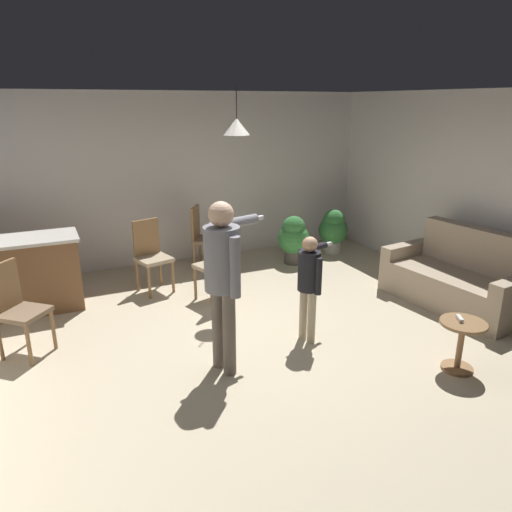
% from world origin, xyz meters
% --- Properties ---
extents(ground, '(7.68, 7.68, 0.00)m').
position_xyz_m(ground, '(0.00, 0.00, 0.00)').
color(ground, beige).
extents(wall_back, '(6.40, 0.10, 2.70)m').
position_xyz_m(wall_back, '(0.00, 3.20, 1.35)').
color(wall_back, silver).
rests_on(wall_back, ground).
extents(wall_right, '(0.10, 6.40, 2.70)m').
position_xyz_m(wall_right, '(3.20, 0.00, 1.35)').
color(wall_right, silver).
rests_on(wall_right, ground).
extents(couch_floral, '(1.06, 1.89, 1.00)m').
position_xyz_m(couch_floral, '(2.59, -0.15, 0.33)').
color(couch_floral, tan).
rests_on(couch_floral, ground).
extents(kitchen_counter, '(1.26, 0.66, 0.95)m').
position_xyz_m(kitchen_counter, '(-2.45, 1.98, 0.48)').
color(kitchen_counter, brown).
rests_on(kitchen_counter, ground).
extents(side_table_by_couch, '(0.44, 0.44, 0.52)m').
position_xyz_m(side_table_by_couch, '(1.36, -1.35, 0.33)').
color(side_table_by_couch, olive).
rests_on(side_table_by_couch, ground).
extents(person_adult, '(0.77, 0.63, 1.70)m').
position_xyz_m(person_adult, '(-0.73, -0.37, 1.05)').
color(person_adult, '#60564C').
rests_on(person_adult, ground).
extents(person_child, '(0.57, 0.45, 1.20)m').
position_xyz_m(person_child, '(0.32, -0.20, 0.75)').
color(person_child, tan).
rests_on(person_child, ground).
extents(dining_chair_by_counter, '(0.53, 0.53, 1.00)m').
position_xyz_m(dining_chair_by_counter, '(-0.21, 1.24, 0.55)').
color(dining_chair_by_counter, olive).
rests_on(dining_chair_by_counter, ground).
extents(dining_chair_near_wall, '(0.58, 0.58, 1.00)m').
position_xyz_m(dining_chair_near_wall, '(0.05, 2.56, 0.55)').
color(dining_chair_near_wall, olive).
rests_on(dining_chair_near_wall, ground).
extents(dining_chair_centre_back, '(0.59, 0.59, 1.00)m').
position_xyz_m(dining_chair_centre_back, '(-2.56, 0.81, 0.55)').
color(dining_chair_centre_back, olive).
rests_on(dining_chair_centre_back, ground).
extents(dining_chair_spare, '(0.51, 0.51, 1.00)m').
position_xyz_m(dining_chair_spare, '(-0.90, 2.00, 0.55)').
color(dining_chair_spare, olive).
rests_on(dining_chair_spare, ground).
extents(potted_plant_corner, '(0.51, 0.51, 0.79)m').
position_xyz_m(potted_plant_corner, '(1.46, 2.19, 0.43)').
color(potted_plant_corner, '#4C4742').
rests_on(potted_plant_corner, ground).
extents(potted_plant_by_wall, '(0.50, 0.50, 0.77)m').
position_xyz_m(potted_plant_by_wall, '(2.36, 2.39, 0.43)').
color(potted_plant_by_wall, '#B7B2AD').
rests_on(potted_plant_by_wall, ground).
extents(spare_remote_on_table, '(0.10, 0.13, 0.04)m').
position_xyz_m(spare_remote_on_table, '(1.35, -1.31, 0.54)').
color(spare_remote_on_table, white).
rests_on(spare_remote_on_table, side_table_by_couch).
extents(ceiling_light_pendant, '(0.32, 0.32, 0.55)m').
position_xyz_m(ceiling_light_pendant, '(0.08, 1.22, 2.25)').
color(ceiling_light_pendant, silver).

